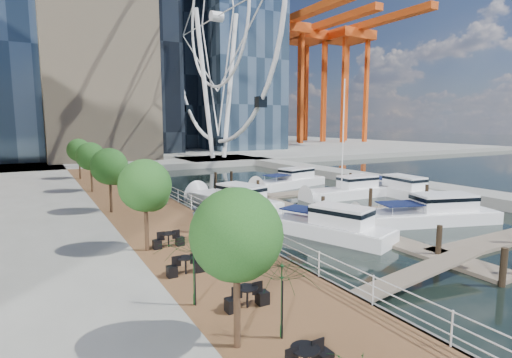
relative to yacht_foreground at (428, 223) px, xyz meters
name	(u,v)px	position (x,y,z in m)	size (l,w,h in m)	color
ground	(371,256)	(-9.12, -3.33, 0.00)	(520.00, 520.00, 0.00)	black
boardwalk	(142,213)	(-18.12, 11.67, 0.50)	(6.00, 60.00, 1.00)	brown
seawall	(180,209)	(-15.12, 11.67, 0.50)	(0.25, 60.00, 1.00)	#595954
land_far	(98,148)	(-9.12, 98.67, 0.50)	(200.00, 114.00, 1.00)	gray
breakwater	(369,179)	(10.88, 16.67, 0.50)	(4.00, 60.00, 1.00)	gray
pier	(218,160)	(4.88, 48.67, 0.50)	(14.00, 12.00, 1.00)	gray
railing	(178,196)	(-15.22, 11.67, 1.52)	(0.10, 60.00, 1.05)	white
floating_docks	(353,203)	(-1.16, 6.65, 0.49)	(16.00, 34.00, 2.60)	#6D6051
ferris_wheel	(217,17)	(4.88, 48.67, 25.92)	(5.80, 45.60, 47.80)	white
port_cranes	(310,86)	(58.54, 92.34, 20.00)	(40.00, 52.00, 38.00)	#D84C14
street_trees	(109,167)	(-20.52, 10.67, 4.29)	(2.60, 42.60, 4.60)	#3F2B1C
cafe_tables	(213,280)	(-19.52, -5.33, 1.37)	(2.50, 13.70, 0.74)	black
yacht_foreground	(428,223)	(0.00, 0.00, 0.00)	(3.01, 11.24, 2.15)	white
pedestrian_near	(195,219)	(-17.18, 2.74, 1.76)	(0.55, 0.36, 1.52)	#47515F
pedestrian_mid	(165,195)	(-16.33, 11.48, 1.75)	(0.72, 0.56, 1.49)	gray
pedestrian_far	(119,177)	(-17.48, 24.17, 1.77)	(0.90, 0.38, 1.54)	#30353C
moored_yachts	(348,203)	(-0.01, 8.52, 0.00)	(21.79, 36.48, 11.50)	white
cafe_seating	(253,307)	(-20.14, -9.57, 2.19)	(4.71, 11.01, 2.51)	#103D13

